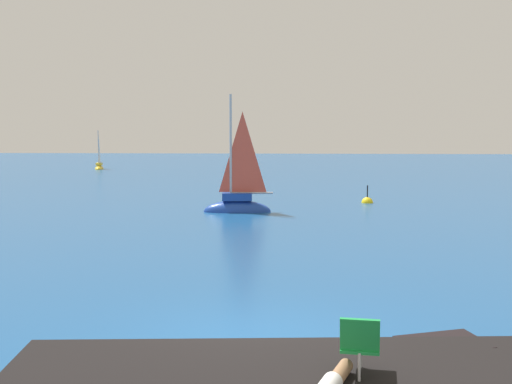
% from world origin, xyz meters
% --- Properties ---
extents(ground_plane, '(160.00, 160.00, 0.00)m').
position_xyz_m(ground_plane, '(0.00, 0.00, 0.00)').
color(ground_plane, navy).
extents(boulder_seaward, '(0.87, 0.82, 0.49)m').
position_xyz_m(boulder_seaward, '(0.95, -1.44, 0.00)').
color(boulder_seaward, black).
rests_on(boulder_seaward, ground).
extents(boulder_inland, '(1.34, 1.63, 1.10)m').
position_xyz_m(boulder_inland, '(2.94, -1.17, 0.00)').
color(boulder_inland, black).
rests_on(boulder_inland, ground).
extents(sailboat_near, '(3.02, 1.18, 5.54)m').
position_xyz_m(sailboat_near, '(-1.75, 16.92, 0.30)').
color(sailboat_near, '#193D99').
rests_on(sailboat_near, ground).
extents(sailboat_far, '(0.94, 2.05, 3.73)m').
position_xyz_m(sailboat_far, '(-16.31, 45.03, 0.20)').
color(sailboat_far, yellow).
rests_on(sailboat_far, ground).
extents(beach_chair, '(0.55, 0.65, 0.80)m').
position_xyz_m(beach_chair, '(1.48, -2.99, 0.98)').
color(beach_chair, green).
rests_on(beach_chair, shore_ledge).
extents(marker_buoy, '(0.56, 0.56, 1.13)m').
position_xyz_m(marker_buoy, '(4.22, 20.63, 0.01)').
color(marker_buoy, yellow).
rests_on(marker_buoy, ground).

